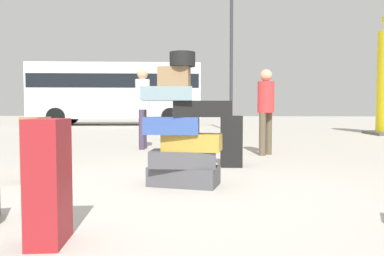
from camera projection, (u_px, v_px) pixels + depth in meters
ground_plane at (170, 189)px, 3.87m from camera, size 80.00×80.00×0.00m
suitcase_tower at (184, 136)px, 3.99m from camera, size 0.95×0.62×1.45m
suitcase_maroon_behind_tower at (48, 182)px, 2.28m from camera, size 0.24×0.36×0.78m
suitcase_black_foreground_near at (231, 141)px, 5.38m from camera, size 0.31×0.31×0.74m
suitcase_brown_left_side at (36, 150)px, 4.20m from camera, size 0.22×0.32×0.75m
person_bearded_onlooker at (143, 101)px, 7.70m from camera, size 0.30×0.34×1.67m
person_tourist_with_camera at (266, 104)px, 6.69m from camera, size 0.30×0.30×1.55m
parked_bus at (117, 90)px, 19.40m from camera, size 8.85×3.47×3.15m
lamp_post at (232, 19)px, 13.56m from camera, size 0.36×0.36×6.42m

